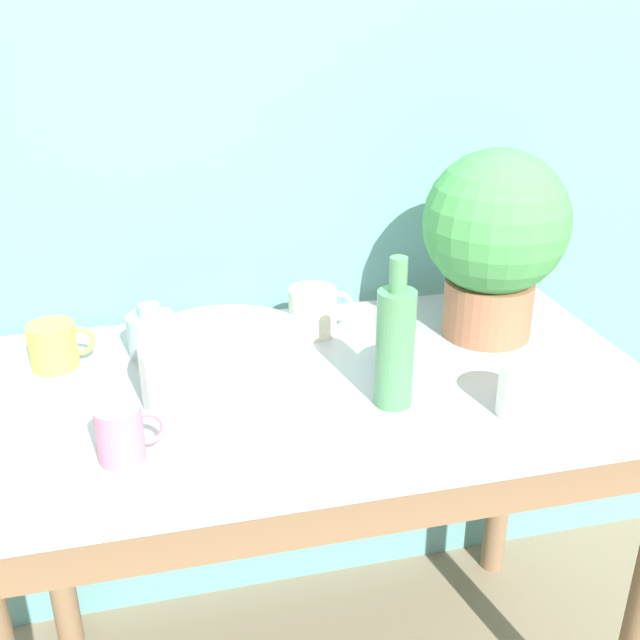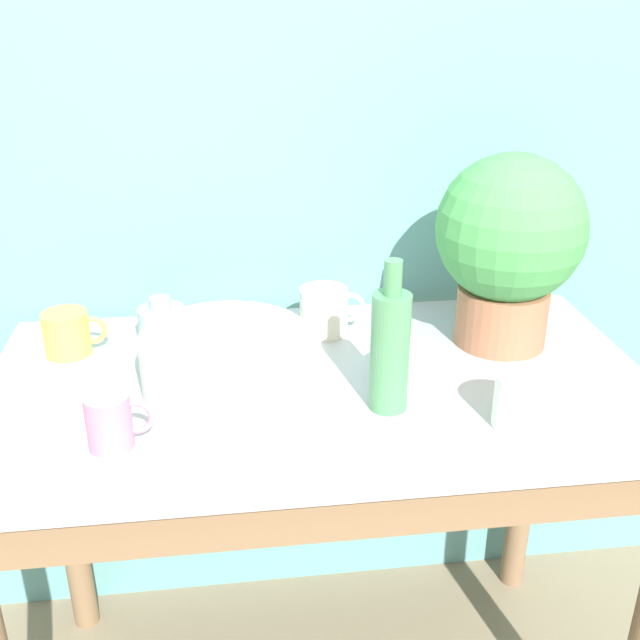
% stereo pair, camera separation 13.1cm
% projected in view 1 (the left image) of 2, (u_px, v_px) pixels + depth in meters
% --- Properties ---
extents(wall_back, '(6.00, 0.05, 2.40)m').
position_uv_depth(wall_back, '(276.00, 125.00, 1.55)').
color(wall_back, '#609E9E').
rests_on(wall_back, ground_plane).
extents(counter_table, '(1.21, 0.67, 0.81)m').
position_uv_depth(counter_table, '(323.00, 464.00, 1.41)').
color(counter_table, '#846647').
rests_on(counter_table, ground_plane).
extents(potted_plant, '(0.29, 0.29, 0.38)m').
position_uv_depth(potted_plant, '(495.00, 235.00, 1.46)').
color(potted_plant, '#A36647').
rests_on(potted_plant, counter_table).
extents(bowl_wash_large, '(0.30, 0.30, 0.11)m').
position_uv_depth(bowl_wash_large, '(227.00, 366.00, 1.30)').
color(bowl_wash_large, silver).
rests_on(bowl_wash_large, counter_table).
extents(bottle_tall, '(0.07, 0.07, 0.27)m').
position_uv_depth(bottle_tall, '(395.00, 345.00, 1.25)').
color(bottle_tall, '#4C8C59').
rests_on(bottle_tall, counter_table).
extents(bottle_short, '(0.09, 0.09, 0.10)m').
position_uv_depth(bottle_short, '(152.00, 333.00, 1.44)').
color(bottle_short, '#93B2BC').
rests_on(bottle_short, counter_table).
extents(mug_pink, '(0.11, 0.07, 0.09)m').
position_uv_depth(mug_pink, '(122.00, 433.00, 1.12)').
color(mug_pink, pink).
rests_on(mug_pink, counter_table).
extents(mug_yellow, '(0.12, 0.09, 0.09)m').
position_uv_depth(mug_yellow, '(54.00, 346.00, 1.40)').
color(mug_yellow, '#E5CC4C').
rests_on(mug_yellow, counter_table).
extents(mug_white, '(0.14, 0.10, 0.09)m').
position_uv_depth(mug_white, '(529.00, 389.00, 1.24)').
color(mug_white, white).
rests_on(mug_white, counter_table).
extents(mug_cream, '(0.14, 0.10, 0.10)m').
position_uv_depth(mug_cream, '(314.00, 311.00, 1.53)').
color(mug_cream, beige).
rests_on(mug_cream, counter_table).
extents(bowl_small_enamel_white, '(0.12, 0.12, 0.06)m').
position_uv_depth(bowl_small_enamel_white, '(408.00, 360.00, 1.37)').
color(bowl_small_enamel_white, silver).
rests_on(bowl_small_enamel_white, counter_table).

